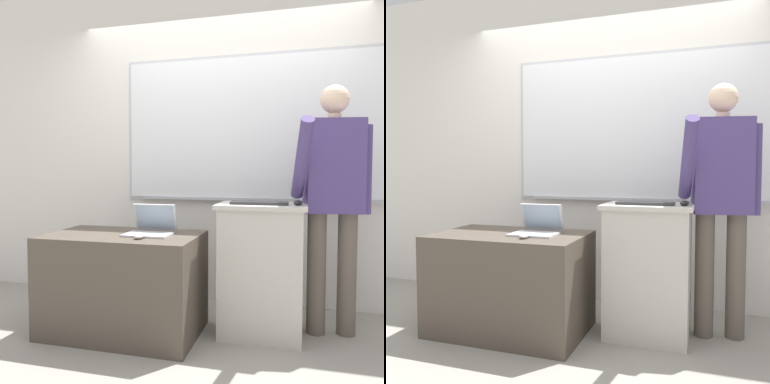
# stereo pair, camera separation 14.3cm
# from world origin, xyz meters

# --- Properties ---
(ground_plane) EXTENTS (30.00, 30.00, 0.00)m
(ground_plane) POSITION_xyz_m (0.00, 0.00, 0.00)
(ground_plane) COLOR gray
(back_wall) EXTENTS (6.40, 0.17, 2.87)m
(back_wall) POSITION_xyz_m (0.02, 1.26, 1.44)
(back_wall) COLOR silver
(back_wall) RESTS_ON ground_plane
(lectern_podium) EXTENTS (0.61, 0.45, 0.93)m
(lectern_podium) POSITION_xyz_m (0.46, 0.53, 0.47)
(lectern_podium) COLOR #BCB7AD
(lectern_podium) RESTS_ON ground_plane
(side_desk) EXTENTS (1.09, 0.68, 0.71)m
(side_desk) POSITION_xyz_m (-0.50, 0.32, 0.36)
(side_desk) COLOR #4C4238
(side_desk) RESTS_ON ground_plane
(person_presenter) EXTENTS (0.55, 0.60, 1.76)m
(person_presenter) POSITION_xyz_m (0.94, 0.67, 1.01)
(person_presenter) COLOR brown
(person_presenter) RESTS_ON ground_plane
(laptop) EXTENTS (0.33, 0.31, 0.21)m
(laptop) POSITION_xyz_m (-0.30, 0.37, 0.77)
(laptop) COLOR #B7BABF
(laptop) RESTS_ON side_desk
(wireless_keyboard) EXTENTS (0.39, 0.12, 0.02)m
(wireless_keyboard) POSITION_xyz_m (0.45, 0.47, 0.94)
(wireless_keyboard) COLOR #2D2D30
(wireless_keyboard) RESTS_ON lectern_podium
(computer_mouse_by_laptop) EXTENTS (0.06, 0.10, 0.03)m
(computer_mouse_by_laptop) POSITION_xyz_m (-0.31, 0.16, 0.73)
(computer_mouse_by_laptop) COLOR silver
(computer_mouse_by_laptop) RESTS_ON side_desk
(computer_mouse_by_keyboard) EXTENTS (0.06, 0.10, 0.03)m
(computer_mouse_by_keyboard) POSITION_xyz_m (0.71, 0.48, 0.95)
(computer_mouse_by_keyboard) COLOR black
(computer_mouse_by_keyboard) RESTS_ON lectern_podium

